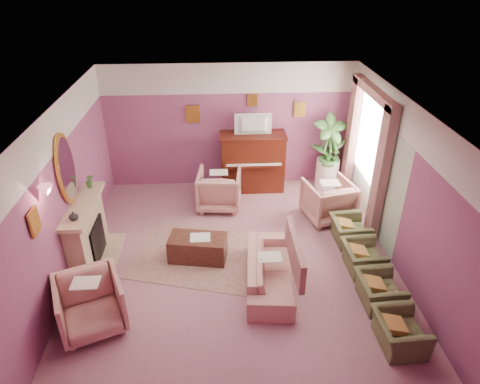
{
  "coord_description": "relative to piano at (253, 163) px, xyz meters",
  "views": [
    {
      "loc": [
        -0.29,
        -6.03,
        4.8
      ],
      "look_at": [
        0.08,
        0.4,
        1.18
      ],
      "focal_mm": 32.0,
      "sensor_mm": 36.0,
      "label": 1
    }
  ],
  "objects": [
    {
      "name": "floor",
      "position": [
        -0.5,
        -2.68,
        -0.65
      ],
      "size": [
        5.5,
        6.0,
        0.01
      ],
      "primitive_type": "cube",
      "color": "#A26877",
      "rests_on": "ground"
    },
    {
      "name": "ceiling",
      "position": [
        -0.5,
        -2.68,
        2.15
      ],
      "size": [
        5.5,
        6.0,
        0.01
      ],
      "primitive_type": "cube",
      "color": "beige",
      "rests_on": "wall_back"
    },
    {
      "name": "wall_back",
      "position": [
        -0.5,
        0.32,
        0.75
      ],
      "size": [
        5.5,
        0.02,
        2.8
      ],
      "primitive_type": "cube",
      "color": "#75406E",
      "rests_on": "floor"
    },
    {
      "name": "wall_front",
      "position": [
        -0.5,
        -5.68,
        0.75
      ],
      "size": [
        5.5,
        0.02,
        2.8
      ],
      "primitive_type": "cube",
      "color": "#75406E",
      "rests_on": "floor"
    },
    {
      "name": "wall_left",
      "position": [
        -3.25,
        -2.68,
        0.75
      ],
      "size": [
        0.02,
        6.0,
        2.8
      ],
      "primitive_type": "cube",
      "color": "#75406E",
      "rests_on": "floor"
    },
    {
      "name": "wall_right",
      "position": [
        2.25,
        -2.68,
        0.75
      ],
      "size": [
        0.02,
        6.0,
        2.8
      ],
      "primitive_type": "cube",
      "color": "#75406E",
      "rests_on": "floor"
    },
    {
      "name": "picture_rail_band",
      "position": [
        -0.5,
        0.31,
        1.82
      ],
      "size": [
        5.5,
        0.01,
        0.65
      ],
      "primitive_type": "cube",
      "color": "silver",
      "rests_on": "wall_back"
    },
    {
      "name": "stripe_panel",
      "position": [
        2.23,
        -1.38,
        0.42
      ],
      "size": [
        0.01,
        3.0,
        2.15
      ],
      "primitive_type": "cube",
      "color": "#B2C1AB",
      "rests_on": "wall_right"
    },
    {
      "name": "fireplace_surround",
      "position": [
        -3.09,
        -2.48,
        -0.1
      ],
      "size": [
        0.3,
        1.4,
        1.1
      ],
      "primitive_type": "cube",
      "color": "tan",
      "rests_on": "floor"
    },
    {
      "name": "fireplace_inset",
      "position": [
        -2.99,
        -2.48,
        -0.25
      ],
      "size": [
        0.18,
        0.72,
        0.68
      ],
      "primitive_type": "cube",
      "color": "black",
      "rests_on": "floor"
    },
    {
      "name": "fire_ember",
      "position": [
        -2.95,
        -2.48,
        -0.43
      ],
      "size": [
        0.06,
        0.54,
        0.1
      ],
      "primitive_type": "cube",
      "color": "orange",
      "rests_on": "floor"
    },
    {
      "name": "mantel_shelf",
      "position": [
        -3.06,
        -2.48,
        0.47
      ],
      "size": [
        0.4,
        1.55,
        0.07
      ],
      "primitive_type": "cube",
      "color": "tan",
      "rests_on": "fireplace_surround"
    },
    {
      "name": "hearth",
      "position": [
        -2.89,
        -2.48,
        -0.64
      ],
      "size": [
        0.55,
        1.5,
        0.02
      ],
      "primitive_type": "cube",
      "color": "tan",
      "rests_on": "floor"
    },
    {
      "name": "mirror_frame",
      "position": [
        -3.2,
        -2.48,
        1.15
      ],
      "size": [
        0.04,
        0.72,
        1.2
      ],
      "primitive_type": "ellipsoid",
      "color": "gold",
      "rests_on": "wall_left"
    },
    {
      "name": "mirror_glass",
      "position": [
        -3.17,
        -2.48,
        1.15
      ],
      "size": [
        0.01,
        0.6,
        1.06
      ],
      "primitive_type": "ellipsoid",
      "color": "silver",
      "rests_on": "wall_left"
    },
    {
      "name": "sconce_shade",
      "position": [
        -3.12,
        -3.53,
        1.33
      ],
      "size": [
        0.2,
        0.2,
        0.16
      ],
      "primitive_type": "cone",
      "color": "pink",
      "rests_on": "wall_left"
    },
    {
      "name": "piano",
      "position": [
        0.0,
        0.0,
        0.0
      ],
      "size": [
        1.4,
        0.6,
        1.3
      ],
      "primitive_type": "cube",
      "color": "#44150B",
      "rests_on": "floor"
    },
    {
      "name": "piano_keyshelf",
      "position": [
        -0.0,
        -0.35,
        0.07
      ],
      "size": [
        1.3,
        0.12,
        0.06
      ],
      "primitive_type": "cube",
      "color": "#44150B",
      "rests_on": "piano"
    },
    {
      "name": "piano_keys",
      "position": [
        0.0,
        -0.35,
        0.11
      ],
      "size": [
        1.2,
        0.08,
        0.02
      ],
      "primitive_type": "cube",
      "color": "white",
      "rests_on": "piano"
    },
    {
      "name": "piano_top",
      "position": [
        0.0,
        0.0,
        0.66
      ],
      "size": [
        1.45,
        0.65,
        0.04
      ],
      "primitive_type": "cube",
      "color": "#44150B",
      "rests_on": "piano"
    },
    {
      "name": "television",
      "position": [
        0.0,
        -0.05,
        0.95
      ],
      "size": [
        0.8,
        0.12,
        0.48
      ],
      "primitive_type": "imported",
      "color": "black",
      "rests_on": "piano"
    },
    {
      "name": "print_back_left",
      "position": [
        -1.3,
        0.28,
        1.07
      ],
      "size": [
        0.3,
        0.03,
        0.38
      ],
      "primitive_type": "cube",
      "color": "gold",
      "rests_on": "wall_back"
    },
    {
      "name": "print_back_right",
      "position": [
        1.05,
        0.28,
        1.13
      ],
      "size": [
        0.26,
        0.03,
        0.34
      ],
      "primitive_type": "cube",
      "color": "gold",
      "rests_on": "wall_back"
    },
    {
      "name": "print_back_mid",
      "position": [
        0.0,
        0.28,
        1.35
      ],
      "size": [
        0.22,
        0.03,
        0.26
      ],
      "primitive_type": "cube",
      "color": "gold",
      "rests_on": "wall_back"
    },
    {
      "name": "print_left_wall",
      "position": [
        -3.21,
        -3.88,
        1.07
      ],
      "size": [
        0.03,
        0.28,
        0.36
      ],
      "primitive_type": "cube",
      "color": "gold",
      "rests_on": "wall_left"
    },
    {
      "name": "window_blind",
      "position": [
        2.2,
        -1.13,
        1.05
      ],
      "size": [
        0.03,
        1.4,
        1.8
      ],
      "primitive_type": "cube",
      "color": "beige",
      "rests_on": "wall_right"
    },
    {
      "name": "curtain_left",
      "position": [
        2.12,
        -2.05,
        0.65
      ],
      "size": [
        0.16,
        0.34,
        2.6
      ],
      "primitive_type": "cube",
      "color": "#8F595C",
      "rests_on": "floor"
    },
    {
      "name": "curtain_right",
      "position": [
        2.12,
        -0.21,
        0.65
      ],
      "size": [
        0.16,
        0.34,
        2.6
      ],
      "primitive_type": "cube",
      "color": "#8F595C",
      "rests_on": "floor"
    },
    {
      "name": "pelmet",
      "position": [
        2.12,
        -1.13,
        1.91
      ],
      "size": [
        0.16,
        2.2,
        0.16
      ],
      "primitive_type": "cube",
      "color": "#8F595C",
      "rests_on": "wall_right"
    },
    {
      "name": "mantel_plant",
      "position": [
        -3.05,
        -1.93,
        0.64
      ],
      "size": [
        0.16,
        0.16,
        0.28
      ],
      "primitive_type": "imported",
      "color": "#39702F",
      "rests_on": "mantel_shelf"
    },
    {
      "name": "mantel_vase",
      "position": [
        -3.05,
        -2.98,
        0.58
      ],
      "size": [
        0.16,
        0.16,
        0.16
      ],
      "primitive_type": "imported",
      "color": "silver",
      "rests_on": "mantel_shelf"
    },
    {
      "name": "area_rug",
      "position": [
        -1.06,
        -2.5,
        -0.64
      ],
      "size": [
        2.88,
        2.39,
        0.01
      ],
      "primitive_type": "cube",
      "rotation": [
        0.0,
        0.0,
        -0.26
      ],
      "color": "#9C7368",
      "rests_on": "floor"
    },
    {
      "name": "coffee_table",
      "position": [
        -1.18,
        -2.57,
        -0.43
      ],
      "size": [
        1.07,
        0.66,
        0.45
      ],
      "primitive_type": "cube",
      "rotation": [
        0.0,
        0.0,
        -0.17
      ],
      "color": "#46241A",
      "rests_on": "floor"
    },
    {
      "name": "table_paper",
      "position": [
        -1.13,
        -2.57,
        -0.2
      ],
      "size": [
        0.35,
        0.28,
        0.01
      ],
      "primitive_type": "cube",
      "color": "silver",
      "rests_on": "coffee_table"
    },
    {
      "name": "sofa",
      "position": [
        0.0,
        -3.29,
        -0.28
      ],
      "size": [
        0.62,
        1.85,
        0.75
      ],
      "primitive_type": "imported",
      "color": "tan",
      "rests_on": "floor"
    },
    {
      "name": "sofa_throw",
      "position": [
        0.4,
        -3.29,
        -0.05
      ],
      "size": [
        0.09,
        1.4,
        0.51
      ],
      "primitive_type": "cube",
      "color": "#8F595C",
      "rests_on": "sofa"
    },
    {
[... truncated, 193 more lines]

